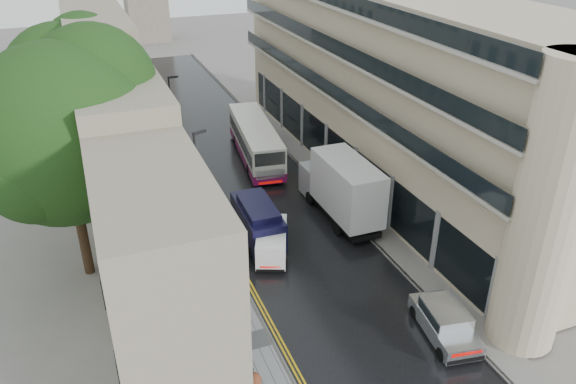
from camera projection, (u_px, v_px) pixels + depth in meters
road at (253, 184)px, 43.09m from camera, size 9.00×85.00×0.02m
left_sidewalk at (178, 196)px, 41.19m from camera, size 2.70×85.00×0.12m
right_sidewalk at (318, 173)px, 44.80m from camera, size 1.80×85.00×0.12m
old_shop_row at (112, 115)px, 39.39m from camera, size 4.50×56.00×12.00m
modern_block at (388, 87)px, 41.93m from camera, size 8.00×40.00×14.00m
tree_near at (69, 164)px, 29.69m from camera, size 10.56×10.56×13.89m
tree_far at (69, 103)px, 40.89m from camera, size 9.24×9.24×12.46m
cream_bus at (248, 158)px, 43.70m from camera, size 3.92×11.57×3.09m
white_lorry at (338, 204)px, 35.49m from camera, size 2.61×8.56×4.49m
silver_hatchback at (443, 346)px, 26.16m from camera, size 2.62×4.73×1.68m
white_van at (257, 255)px, 32.72m from camera, size 3.14×4.41×1.83m
navy_van at (251, 237)px, 33.61m from camera, size 2.32×5.45×2.75m
pedestrian at (194, 214)px, 36.65m from camera, size 0.75×0.50×2.01m
lamp_post_near at (199, 195)px, 32.95m from camera, size 0.88×0.51×7.73m
lamp_post_far at (173, 121)px, 44.73m from camera, size 0.81×0.18×7.22m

